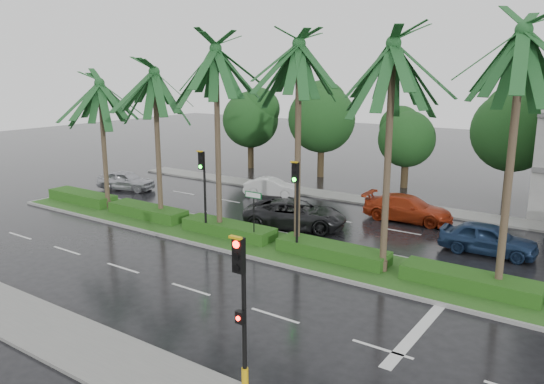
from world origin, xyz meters
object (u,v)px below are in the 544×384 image
Objects in this scene: street_sign at (254,205)px; car_red at (408,208)px; signal_near at (242,309)px; car_darkgrey at (295,214)px; signal_median_left at (203,180)px; car_white at (272,187)px; car_blue at (488,239)px; car_silver at (126,180)px.

street_sign is 9.84m from car_red.
signal_near is 15.56m from car_darkgrey.
signal_median_left is 1.17× the size of car_white.
car_blue is at bearing -101.40° from car_darkgrey.
car_darkgrey is at bearing 97.09° from car_blue.
street_sign is 10.83m from car_white.
car_silver is 10.57m from car_white.
street_sign is at bearing -126.36° from car_silver.
signal_median_left is (-10.00, 9.69, 0.49)m from signal_near.
signal_median_left is 1.01× the size of car_blue.
car_darkgrey is 6.58m from car_red.
signal_near is at bearing -174.26° from car_red.
car_red is at bearing -63.89° from car_darkgrey.
car_darkgrey is 9.72m from car_blue.
car_blue is (12.50, 5.64, -2.26)m from signal_median_left.
car_darkgrey reaches higher than car_red.
car_blue is at bearing 29.87° from street_sign.
car_white is (-5.39, 9.27, -1.51)m from street_sign.
signal_near is 15.63m from car_blue.
signal_median_left reaches higher than street_sign.
street_sign is 0.60× the size of car_blue.
car_silver is 0.82× the size of car_red.
car_darkgrey is at bearing -154.79° from car_white.
street_sign is 0.70× the size of car_white.
signal_near is 1.06× the size of car_silver.
street_sign is (3.00, 0.18, -0.87)m from signal_median_left.
signal_near is at bearing -54.66° from street_sign.
car_red is 1.16× the size of car_blue.
car_darkgrey is at bearing 54.32° from signal_median_left.
signal_median_left is 0.79× the size of car_darkgrey.
signal_median_left reaches higher than car_white.
street_sign reaches higher than car_silver.
car_red reaches higher than car_white.
car_blue is (9.59, 1.58, -0.03)m from car_darkgrey.
car_darkgrey reaches higher than car_blue.
signal_median_left is at bearing -131.21° from car_silver.
signal_median_left is at bearing 137.88° from car_red.
car_white is (-2.39, 9.45, -2.38)m from signal_median_left.
street_sign is at bearing -169.10° from car_white.
signal_near reaches higher than street_sign.
car_red is at bearing 55.35° from car_blue.
car_red is at bearing -112.72° from car_white.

